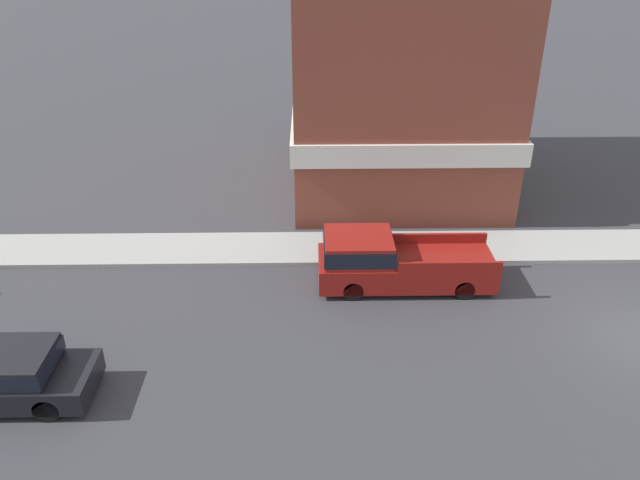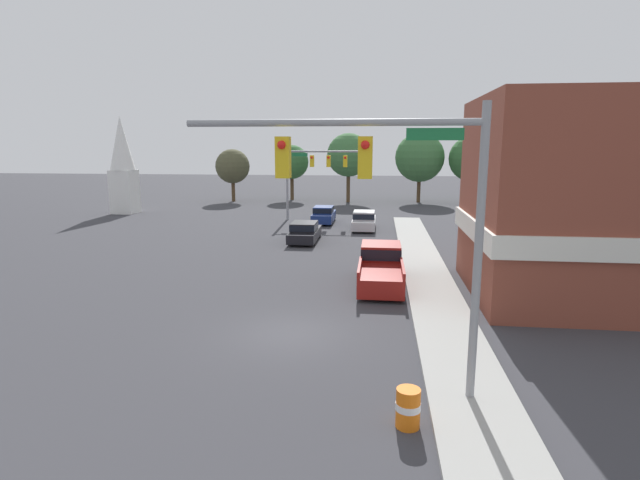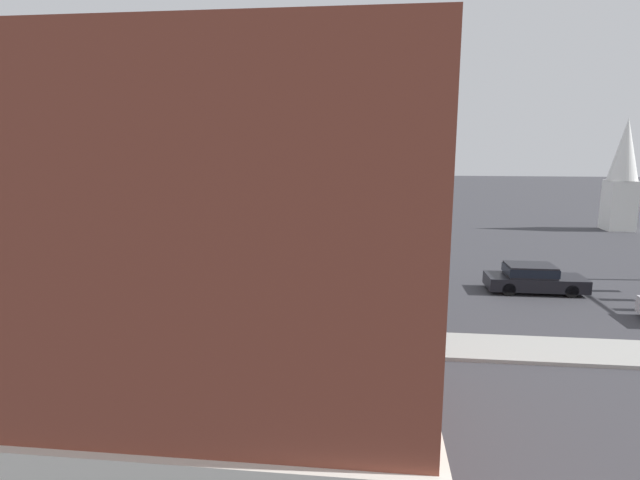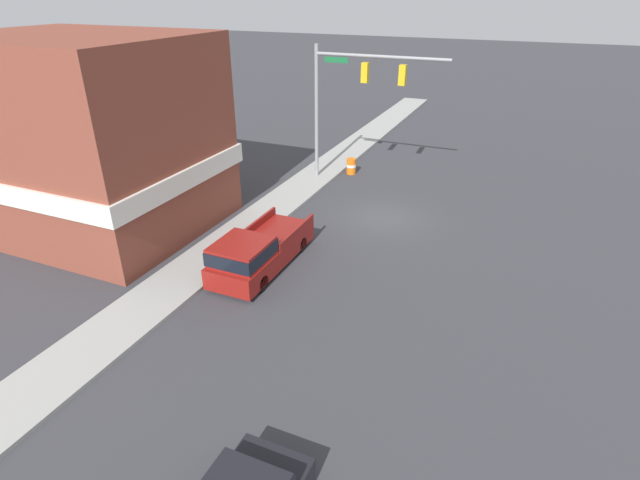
% 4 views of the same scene
% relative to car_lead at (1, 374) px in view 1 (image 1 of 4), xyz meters
% --- Properties ---
extents(sidewalk_curb, '(2.40, 60.00, 0.14)m').
position_rel_car_lead_xyz_m(sidewalk_curb, '(7.83, -17.72, -0.68)').
color(sidewalk_curb, '#9E9E99').
rests_on(sidewalk_curb, ground).
extents(car_lead, '(1.87, 4.83, 1.43)m').
position_rel_car_lead_xyz_m(car_lead, '(0.00, 0.00, 0.00)').
color(car_lead, black).
rests_on(car_lead, ground).
extents(pickup_truck_parked, '(2.09, 5.78, 1.81)m').
position_rel_car_lead_xyz_m(pickup_truck_parked, '(5.39, -10.47, 0.15)').
color(pickup_truck_parked, black).
rests_on(pickup_truck_parked, ground).
extents(corner_brick_building, '(10.98, 9.03, 8.86)m').
position_rel_car_lead_xyz_m(corner_brick_building, '(14.87, -11.63, 3.55)').
color(corner_brick_building, brown).
rests_on(corner_brick_building, ground).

